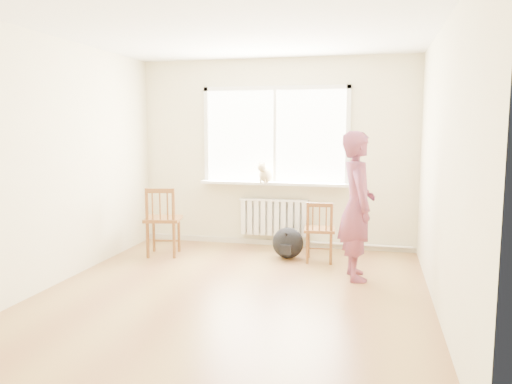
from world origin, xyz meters
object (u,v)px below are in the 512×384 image
Objects in this scene: chair_left at (162,221)px; chair_right at (319,232)px; person at (357,206)px; cat at (266,174)px; backpack at (288,243)px.

chair_left is 1.19× the size of chair_right.
chair_left is 0.55× the size of person.
chair_right is 1.23m from cat.
chair_right is 0.88m from person.
person is 1.30m from backpack.
backpack is at bearing -38.62° from cat.
cat is (-0.84, 0.60, 0.68)m from chair_right.
chair_right is 0.47× the size of person.
chair_left is 2.26× the size of backpack.
backpack is (-0.91, 0.69, -0.64)m from person.
chair_right is 0.48m from backpack.
chair_left is 1.59m from cat.
person is (2.57, -0.43, 0.37)m from chair_left.
backpack is at bearing 176.99° from chair_left.
cat reaches higher than chair_left.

